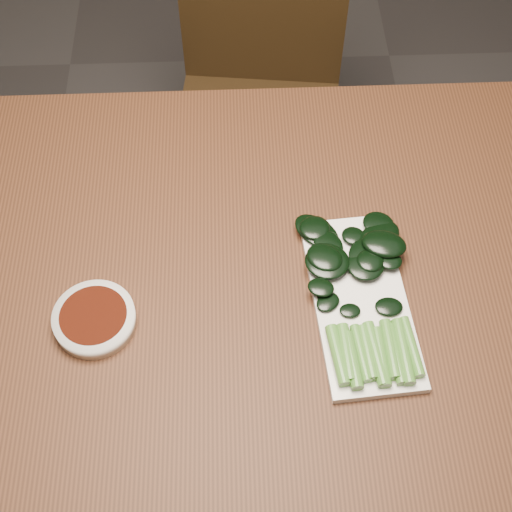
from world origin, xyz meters
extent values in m
plane|color=#302E2E|center=(0.00, 0.00, 0.00)|extent=(6.00, 6.00, 0.00)
cube|color=#422313|center=(0.00, 0.00, 0.73)|extent=(1.40, 0.80, 0.04)
cylinder|color=#422313|center=(0.64, 0.34, 0.35)|extent=(0.05, 0.05, 0.71)
cube|color=black|center=(0.06, 0.59, 0.43)|extent=(0.43, 0.43, 0.04)
cylinder|color=black|center=(-0.12, 0.45, 0.21)|extent=(0.04, 0.04, 0.41)
cylinder|color=black|center=(0.20, 0.41, 0.21)|extent=(0.04, 0.04, 0.41)
cylinder|color=black|center=(-0.08, 0.77, 0.21)|extent=(0.04, 0.04, 0.41)
cylinder|color=black|center=(0.24, 0.73, 0.21)|extent=(0.04, 0.04, 0.41)
cube|color=black|center=(0.08, 0.76, 0.67)|extent=(0.38, 0.08, 0.44)
cylinder|color=white|center=(-0.21, -0.09, 0.76)|extent=(0.12, 0.12, 0.03)
cylinder|color=#3B1005|center=(-0.21, -0.09, 0.78)|extent=(0.10, 0.10, 0.00)
cube|color=white|center=(0.19, -0.07, 0.76)|extent=(0.16, 0.32, 0.01)
cylinder|color=#4B882E|center=(0.15, -0.16, 0.77)|extent=(0.03, 0.09, 0.02)
cylinder|color=#4B882E|center=(0.16, -0.16, 0.77)|extent=(0.02, 0.09, 0.02)
cylinder|color=#4B882E|center=(0.17, -0.17, 0.77)|extent=(0.03, 0.09, 0.02)
cylinder|color=#4B882E|center=(0.18, -0.16, 0.77)|extent=(0.02, 0.09, 0.01)
cylinder|color=#4B882E|center=(0.19, -0.16, 0.77)|extent=(0.02, 0.08, 0.02)
cylinder|color=#4B882E|center=(0.20, -0.16, 0.77)|extent=(0.03, 0.10, 0.02)
cylinder|color=#4B882E|center=(0.21, -0.17, 0.77)|extent=(0.02, 0.09, 0.02)
cylinder|color=#4B882E|center=(0.22, -0.16, 0.77)|extent=(0.02, 0.09, 0.02)
cylinder|color=#4B882E|center=(0.23, -0.17, 0.77)|extent=(0.02, 0.09, 0.02)
cylinder|color=#4B882E|center=(0.24, -0.16, 0.77)|extent=(0.02, 0.10, 0.02)
cylinder|color=#4B882E|center=(0.25, -0.16, 0.77)|extent=(0.03, 0.09, 0.02)
ellipsoid|color=black|center=(0.23, 0.06, 0.77)|extent=(0.07, 0.07, 0.01)
ellipsoid|color=black|center=(0.15, 0.03, 0.77)|extent=(0.06, 0.07, 0.01)
ellipsoid|color=black|center=(0.15, -0.01, 0.78)|extent=(0.08, 0.08, 0.01)
ellipsoid|color=black|center=(0.14, 0.06, 0.77)|extent=(0.05, 0.06, 0.01)
ellipsoid|color=black|center=(0.24, 0.02, 0.78)|extent=(0.08, 0.07, 0.02)
ellipsoid|color=black|center=(0.13, -0.05, 0.78)|extent=(0.05, 0.04, 0.01)
ellipsoid|color=black|center=(0.24, -0.01, 0.78)|extent=(0.04, 0.04, 0.01)
ellipsoid|color=black|center=(0.19, 0.04, 0.77)|extent=(0.05, 0.05, 0.01)
ellipsoid|color=black|center=(0.21, 0.00, 0.78)|extent=(0.07, 0.08, 0.01)
ellipsoid|color=black|center=(0.14, 0.00, 0.78)|extent=(0.08, 0.07, 0.01)
ellipsoid|color=black|center=(0.21, -0.01, 0.78)|extent=(0.06, 0.06, 0.01)
ellipsoid|color=black|center=(0.23, 0.04, 0.77)|extent=(0.09, 0.09, 0.01)
ellipsoid|color=black|center=(0.13, 0.06, 0.78)|extent=(0.05, 0.05, 0.01)
ellipsoid|color=black|center=(0.14, 0.05, 0.77)|extent=(0.09, 0.09, 0.01)
ellipsoid|color=black|center=(0.20, -0.02, 0.78)|extent=(0.08, 0.08, 0.01)
ellipsoid|color=black|center=(0.14, -0.07, 0.77)|extent=(0.04, 0.04, 0.01)
ellipsoid|color=black|center=(0.14, -0.08, 0.77)|extent=(0.05, 0.05, 0.01)
ellipsoid|color=black|center=(0.23, -0.09, 0.77)|extent=(0.04, 0.03, 0.01)
ellipsoid|color=black|center=(0.17, -0.09, 0.77)|extent=(0.03, 0.03, 0.01)
camera|label=1|loc=(0.01, -0.60, 1.70)|focal=50.00mm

